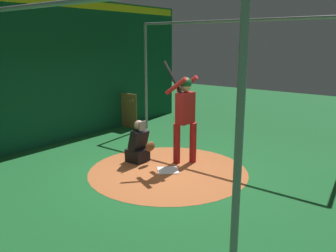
{
  "coord_description": "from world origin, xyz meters",
  "views": [
    {
      "loc": [
        4.18,
        -5.35,
        2.61
      ],
      "look_at": [
        0.0,
        0.0,
        0.95
      ],
      "focal_mm": 37.48,
      "sensor_mm": 36.0,
      "label": 1
    }
  ],
  "objects_px": {
    "home_plate": "(168,170)",
    "batter": "(185,111)",
    "catcher": "(139,146)",
    "bat_rack": "(126,111)"
  },
  "relations": [
    {
      "from": "home_plate",
      "to": "batter",
      "type": "distance_m",
      "value": 1.3
    },
    {
      "from": "home_plate",
      "to": "catcher",
      "type": "bearing_deg",
      "value": 176.4
    },
    {
      "from": "batter",
      "to": "bat_rack",
      "type": "xyz_separation_m",
      "value": [
        -3.36,
        1.6,
        -0.66
      ]
    },
    {
      "from": "batter",
      "to": "catcher",
      "type": "height_order",
      "value": "batter"
    },
    {
      "from": "batter",
      "to": "catcher",
      "type": "xyz_separation_m",
      "value": [
        -0.81,
        -0.57,
        -0.78
      ]
    },
    {
      "from": "home_plate",
      "to": "bat_rack",
      "type": "bearing_deg",
      "value": 146.75
    },
    {
      "from": "catcher",
      "to": "batter",
      "type": "bearing_deg",
      "value": 35.19
    },
    {
      "from": "batter",
      "to": "bat_rack",
      "type": "distance_m",
      "value": 3.78
    },
    {
      "from": "home_plate",
      "to": "bat_rack",
      "type": "relative_size",
      "value": 0.4
    },
    {
      "from": "batter",
      "to": "bat_rack",
      "type": "relative_size",
      "value": 2.09
    }
  ]
}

